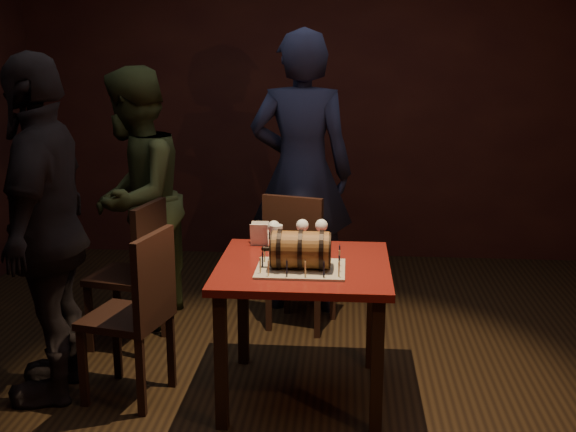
{
  "coord_description": "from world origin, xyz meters",
  "views": [
    {
      "loc": [
        0.32,
        -3.78,
        1.88
      ],
      "look_at": [
        0.01,
        0.05,
        0.95
      ],
      "focal_mm": 45.0,
      "sensor_mm": 36.0,
      "label": 1
    }
  ],
  "objects_px": {
    "wine_glass_right": "(321,227)",
    "person_left_front": "(46,230)",
    "pint_of_ale": "(276,239)",
    "chair_left_rear": "(137,267)",
    "wine_glass_mid": "(302,227)",
    "barrel_cake": "(301,250)",
    "person_left_rear": "(135,200)",
    "person_back": "(301,173)",
    "chair_back": "(298,254)",
    "pub_table": "(303,283)",
    "chair_left_front": "(139,307)",
    "wine_glass_left": "(274,228)"
  },
  "relations": [
    {
      "from": "wine_glass_right",
      "to": "person_left_front",
      "type": "distance_m",
      "value": 1.48
    },
    {
      "from": "barrel_cake",
      "to": "chair_back",
      "type": "distance_m",
      "value": 1.09
    },
    {
      "from": "barrel_cake",
      "to": "wine_glass_right",
      "type": "bearing_deg",
      "value": 78.48
    },
    {
      "from": "person_left_rear",
      "to": "chair_left_front",
      "type": "bearing_deg",
      "value": 20.29
    },
    {
      "from": "person_left_rear",
      "to": "wine_glass_left",
      "type": "bearing_deg",
      "value": 59.68
    },
    {
      "from": "wine_glass_mid",
      "to": "person_left_rear",
      "type": "bearing_deg",
      "value": 151.48
    },
    {
      "from": "wine_glass_mid",
      "to": "pint_of_ale",
      "type": "bearing_deg",
      "value": -143.53
    },
    {
      "from": "pub_table",
      "to": "wine_glass_left",
      "type": "distance_m",
      "value": 0.4
    },
    {
      "from": "pint_of_ale",
      "to": "person_left_rear",
      "type": "xyz_separation_m",
      "value": [
        -1.01,
        0.73,
        0.04
      ]
    },
    {
      "from": "barrel_cake",
      "to": "wine_glass_mid",
      "type": "height_order",
      "value": "barrel_cake"
    },
    {
      "from": "pint_of_ale",
      "to": "chair_left_rear",
      "type": "height_order",
      "value": "chair_left_rear"
    },
    {
      "from": "wine_glass_mid",
      "to": "person_left_front",
      "type": "relative_size",
      "value": 0.09
    },
    {
      "from": "wine_glass_mid",
      "to": "wine_glass_right",
      "type": "height_order",
      "value": "same"
    },
    {
      "from": "wine_glass_right",
      "to": "person_back",
      "type": "relative_size",
      "value": 0.08
    },
    {
      "from": "wine_glass_right",
      "to": "person_left_front",
      "type": "xyz_separation_m",
      "value": [
        -1.43,
        -0.39,
        0.05
      ]
    },
    {
      "from": "chair_left_rear",
      "to": "chair_left_front",
      "type": "bearing_deg",
      "value": -72.89
    },
    {
      "from": "wine_glass_right",
      "to": "person_back",
      "type": "xyz_separation_m",
      "value": [
        -0.18,
        1.02,
        0.12
      ]
    },
    {
      "from": "chair_left_front",
      "to": "chair_back",
      "type": "bearing_deg",
      "value": 53.34
    },
    {
      "from": "chair_left_front",
      "to": "person_left_front",
      "type": "xyz_separation_m",
      "value": [
        -0.49,
        0.04,
        0.4
      ]
    },
    {
      "from": "pint_of_ale",
      "to": "chair_left_rear",
      "type": "distance_m",
      "value": 1.02
    },
    {
      "from": "pub_table",
      "to": "person_left_rear",
      "type": "distance_m",
      "value": 1.52
    },
    {
      "from": "chair_left_front",
      "to": "person_back",
      "type": "height_order",
      "value": "person_back"
    },
    {
      "from": "barrel_cake",
      "to": "person_left_rear",
      "type": "distance_m",
      "value": 1.57
    },
    {
      "from": "wine_glass_mid",
      "to": "person_back",
      "type": "relative_size",
      "value": 0.08
    },
    {
      "from": "pint_of_ale",
      "to": "chair_left_rear",
      "type": "xyz_separation_m",
      "value": [
        -0.91,
        0.36,
        -0.3
      ]
    },
    {
      "from": "wine_glass_mid",
      "to": "chair_back",
      "type": "distance_m",
      "value": 0.7
    },
    {
      "from": "pub_table",
      "to": "person_left_rear",
      "type": "bearing_deg",
      "value": 141.32
    },
    {
      "from": "pub_table",
      "to": "chair_left_rear",
      "type": "xyz_separation_m",
      "value": [
        -1.07,
        0.57,
        -0.12
      ]
    },
    {
      "from": "barrel_cake",
      "to": "chair_left_front",
      "type": "height_order",
      "value": "barrel_cake"
    },
    {
      "from": "barrel_cake",
      "to": "wine_glass_right",
      "type": "xyz_separation_m",
      "value": [
        0.09,
        0.44,
        0.01
      ]
    },
    {
      "from": "person_back",
      "to": "person_left_front",
      "type": "bearing_deg",
      "value": 51.05
    },
    {
      "from": "barrel_cake",
      "to": "wine_glass_left",
      "type": "height_order",
      "value": "barrel_cake"
    },
    {
      "from": "wine_glass_mid",
      "to": "person_left_front",
      "type": "height_order",
      "value": "person_left_front"
    },
    {
      "from": "chair_back",
      "to": "chair_left_rear",
      "type": "relative_size",
      "value": 1.0
    },
    {
      "from": "barrel_cake",
      "to": "wine_glass_left",
      "type": "distance_m",
      "value": 0.42
    },
    {
      "from": "wine_glass_mid",
      "to": "wine_glass_right",
      "type": "relative_size",
      "value": 1.0
    },
    {
      "from": "wine_glass_mid",
      "to": "person_left_rear",
      "type": "height_order",
      "value": "person_left_rear"
    },
    {
      "from": "wine_glass_left",
      "to": "wine_glass_right",
      "type": "xyz_separation_m",
      "value": [
        0.26,
        0.06,
        0.0
      ]
    },
    {
      "from": "chair_left_rear",
      "to": "person_left_rear",
      "type": "xyz_separation_m",
      "value": [
        -0.1,
        0.37,
        0.34
      ]
    },
    {
      "from": "wine_glass_mid",
      "to": "wine_glass_left",
      "type": "bearing_deg",
      "value": -163.76
    },
    {
      "from": "barrel_cake",
      "to": "person_back",
      "type": "distance_m",
      "value": 1.47
    },
    {
      "from": "pint_of_ale",
      "to": "chair_back",
      "type": "distance_m",
      "value": 0.77
    },
    {
      "from": "chair_left_front",
      "to": "wine_glass_right",
      "type": "bearing_deg",
      "value": 24.74
    },
    {
      "from": "wine_glass_left",
      "to": "person_left_front",
      "type": "distance_m",
      "value": 1.21
    },
    {
      "from": "pub_table",
      "to": "chair_left_rear",
      "type": "distance_m",
      "value": 1.22
    },
    {
      "from": "person_left_front",
      "to": "person_back",
      "type": "bearing_deg",
      "value": 132.15
    },
    {
      "from": "chair_left_rear",
      "to": "person_back",
      "type": "distance_m",
      "value": 1.33
    },
    {
      "from": "wine_glass_left",
      "to": "person_left_rear",
      "type": "distance_m",
      "value": 1.19
    },
    {
      "from": "wine_glass_right",
      "to": "person_left_front",
      "type": "bearing_deg",
      "value": -164.59
    },
    {
      "from": "wine_glass_mid",
      "to": "barrel_cake",
      "type": "bearing_deg",
      "value": -87.54
    }
  ]
}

